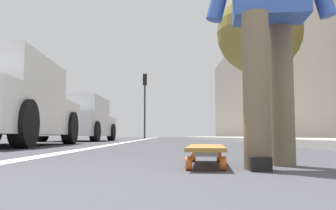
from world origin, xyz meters
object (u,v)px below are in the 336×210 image
at_px(parked_car_mid, 80,120).
at_px(street_tree_mid, 259,33).
at_px(traffic_light, 145,94).
at_px(skater_person, 269,0).
at_px(skateboard, 206,149).
at_px(parked_car_near, 4,104).

bearing_deg(parked_car_mid, street_tree_mid, -94.77).
xyz_separation_m(traffic_light, street_tree_mid, (-13.52, -4.56, 0.46)).
height_order(skater_person, street_tree_mid, street_tree_mid).
bearing_deg(skateboard, parked_car_near, 36.44).
bearing_deg(skater_person, parked_car_mid, 18.76).
height_order(skateboard, skater_person, skater_person).
xyz_separation_m(skateboard, street_tree_mid, (9.51, -2.88, 3.50)).
distance_m(skateboard, parked_car_mid, 10.50).
distance_m(parked_car_near, parked_car_mid, 5.90).
xyz_separation_m(parked_car_near, parked_car_mid, (5.90, 0.07, -0.03)).
distance_m(skater_person, traffic_light, 23.37).
xyz_separation_m(skateboard, parked_car_near, (4.11, 3.04, 0.63)).
bearing_deg(parked_car_mid, skater_person, -161.24).
distance_m(skateboard, skater_person, 0.92).
relative_size(skater_person, traffic_light, 0.36).
bearing_deg(street_tree_mid, parked_car_mid, 85.23).
relative_size(parked_car_near, street_tree_mid, 0.86).
relative_size(skateboard, parked_car_near, 0.20).
height_order(parked_car_near, traffic_light, traffic_light).
bearing_deg(skateboard, parked_car_mid, 17.23).
distance_m(skateboard, traffic_light, 23.29).
bearing_deg(traffic_light, parked_car_mid, 173.74).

